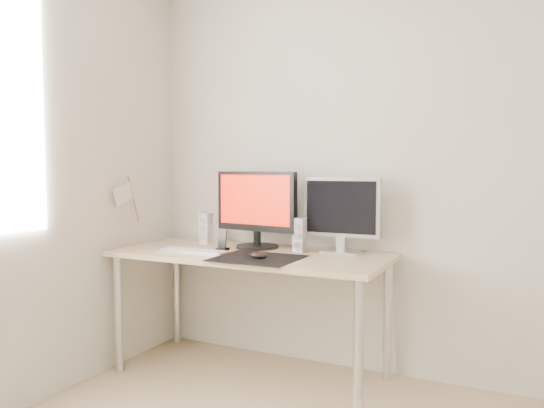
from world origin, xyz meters
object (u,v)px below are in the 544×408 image
(mouse, at_px, (258,255))
(speaker_right, at_px, (300,235))
(second_monitor, at_px, (342,211))
(main_monitor, at_px, (256,207))
(desk, at_px, (250,265))
(phone_dock, at_px, (222,244))
(speaker_left, at_px, (206,228))
(keyboard, at_px, (194,251))

(mouse, relative_size, speaker_right, 0.53)
(mouse, bearing_deg, speaker_right, 73.98)
(mouse, distance_m, second_monitor, 0.57)
(main_monitor, bearing_deg, speaker_right, -2.76)
(mouse, xyz_separation_m, speaker_right, (0.10, 0.34, 0.08))
(desk, xyz_separation_m, second_monitor, (0.48, 0.21, 0.32))
(mouse, height_order, phone_dock, phone_dock)
(speaker_left, relative_size, phone_dock, 1.69)
(mouse, height_order, keyboard, mouse)
(mouse, xyz_separation_m, speaker_left, (-0.57, 0.37, 0.08))
(mouse, relative_size, main_monitor, 0.19)
(desk, xyz_separation_m, phone_dock, (-0.19, -0.00, 0.11))
(main_monitor, height_order, speaker_right, main_monitor)
(main_monitor, xyz_separation_m, keyboard, (-0.25, -0.30, -0.25))
(second_monitor, bearing_deg, keyboard, -155.11)
(second_monitor, xyz_separation_m, keyboard, (-0.77, -0.36, -0.23))
(speaker_left, bearing_deg, phone_dock, -37.49)
(keyboard, relative_size, phone_dock, 3.57)
(main_monitor, bearing_deg, second_monitor, 6.07)
(mouse, xyz_separation_m, second_monitor, (0.33, 0.41, 0.22))
(speaker_right, height_order, phone_dock, speaker_right)
(desk, xyz_separation_m, speaker_right, (0.25, 0.14, 0.18))
(phone_dock, bearing_deg, second_monitor, 17.63)
(main_monitor, xyz_separation_m, speaker_right, (0.29, -0.01, -0.15))
(keyboard, xyz_separation_m, phone_dock, (0.10, 0.15, 0.03))
(main_monitor, height_order, keyboard, main_monitor)
(phone_dock, bearing_deg, keyboard, -125.39)
(speaker_left, height_order, keyboard, speaker_left)
(keyboard, bearing_deg, second_monitor, 24.89)
(mouse, relative_size, phone_dock, 0.89)
(main_monitor, bearing_deg, mouse, -61.02)
(keyboard, bearing_deg, speaker_left, 111.37)
(desk, bearing_deg, main_monitor, 104.67)
(desk, distance_m, phone_dock, 0.22)
(keyboard, bearing_deg, desk, 27.41)
(speaker_left, relative_size, keyboard, 0.47)
(keyboard, bearing_deg, phone_dock, 54.61)
(speaker_left, bearing_deg, desk, -22.50)
(speaker_left, relative_size, speaker_right, 1.00)
(desk, relative_size, second_monitor, 3.55)
(speaker_left, xyz_separation_m, speaker_right, (0.67, -0.03, 0.00))
(desk, height_order, keyboard, keyboard)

